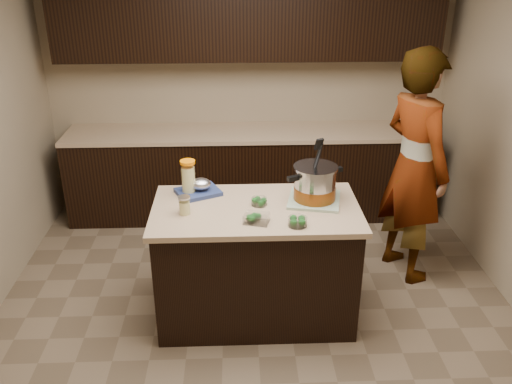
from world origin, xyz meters
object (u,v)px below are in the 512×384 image
lemonade_pitcher (188,179)px  person (414,167)px  island (256,262)px  stock_pot (315,185)px

lemonade_pitcher → person: 1.81m
island → stock_pot: stock_pot is taller
island → lemonade_pitcher: 0.78m
island → stock_pot: 0.72m
stock_pot → person: (0.87, 0.47, -0.07)m
person → lemonade_pitcher: bearing=79.0°
island → stock_pot: (0.42, 0.09, 0.57)m
stock_pot → person: 0.99m
island → lemonade_pitcher: bearing=154.5°
stock_pot → lemonade_pitcher: size_ratio=1.69×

